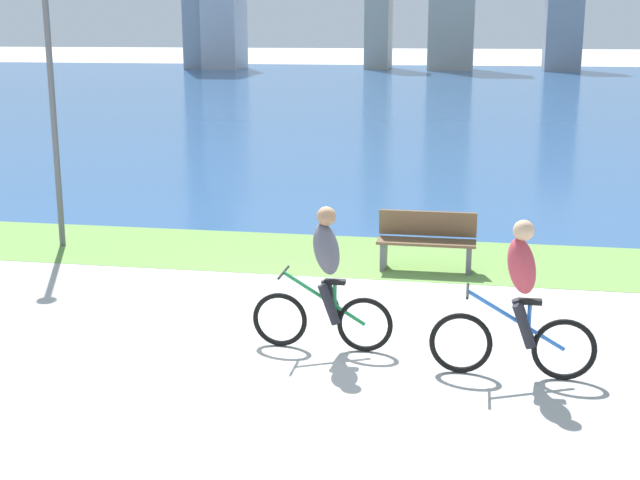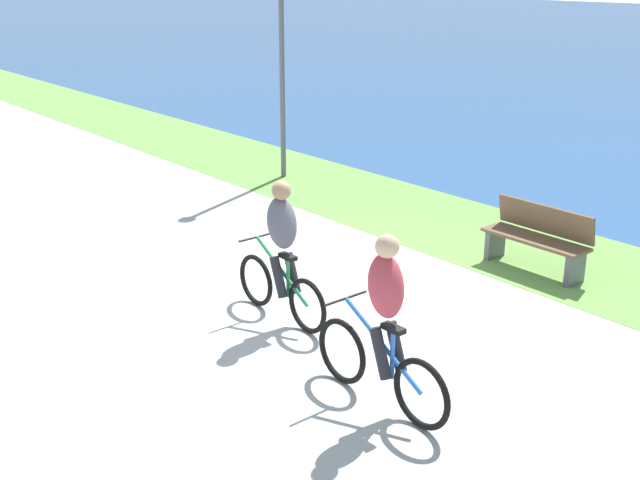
{
  "view_description": "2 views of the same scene",
  "coord_description": "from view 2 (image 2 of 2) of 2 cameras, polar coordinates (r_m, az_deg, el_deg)",
  "views": [
    {
      "loc": [
        1.95,
        -10.33,
        3.63
      ],
      "look_at": [
        0.0,
        0.28,
        0.99
      ],
      "focal_mm": 48.76,
      "sensor_mm": 36.0,
      "label": 1
    },
    {
      "loc": [
        7.1,
        -6.06,
        3.95
      ],
      "look_at": [
        0.2,
        -0.33,
        0.82
      ],
      "focal_mm": 44.26,
      "sensor_mm": 36.0,
      "label": 2
    }
  ],
  "objects": [
    {
      "name": "cyclist_lead",
      "position": [
        9.05,
        -2.79,
        -0.89
      ],
      "size": [
        1.64,
        0.52,
        1.69
      ],
      "color": "black",
      "rests_on": "ground"
    },
    {
      "name": "bench_near_path",
      "position": [
        11.09,
        15.45,
        0.12
      ],
      "size": [
        1.5,
        0.47,
        0.9
      ],
      "color": "brown",
      "rests_on": "ground"
    },
    {
      "name": "ground_plane",
      "position": [
        10.13,
        0.69,
        -3.7
      ],
      "size": [
        300.0,
        300.0,
        0.0
      ],
      "primitive_type": "plane",
      "color": "#B2AFA8"
    },
    {
      "name": "lamppost_tall",
      "position": [
        15.2,
        -2.81,
        14.95
      ],
      "size": [
        0.28,
        0.28,
        4.37
      ],
      "color": "#595960",
      "rests_on": "ground"
    },
    {
      "name": "cyclist_trailing",
      "position": [
        7.28,
        4.62,
        -6.07
      ],
      "size": [
        1.75,
        0.52,
        1.72
      ],
      "color": "black",
      "rests_on": "ground"
    },
    {
      "name": "grass_strip_bayside",
      "position": [
        12.38,
        12.34,
        0.19
      ],
      "size": [
        120.0,
        2.64,
        0.01
      ],
      "primitive_type": "cube",
      "color": "#6B9947",
      "rests_on": "ground"
    }
  ]
}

